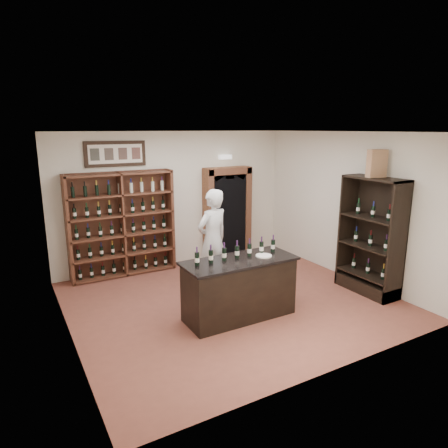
{
  "coord_description": "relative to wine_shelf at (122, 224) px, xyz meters",
  "views": [
    {
      "loc": [
        -3.42,
        -5.8,
        3.07
      ],
      "look_at": [
        0.02,
        0.3,
        1.37
      ],
      "focal_mm": 32.0,
      "sensor_mm": 36.0,
      "label": 1
    }
  ],
  "objects": [
    {
      "name": "wall_left",
      "position": [
        -1.45,
        -2.33,
        0.4
      ],
      "size": [
        0.04,
        5.0,
        3.0
      ],
      "primitive_type": "cube",
      "color": "silver",
      "rests_on": "ground"
    },
    {
      "name": "counter_bottle_1",
      "position": [
        0.62,
        -2.85,
        0.01
      ],
      "size": [
        0.07,
        0.07,
        0.3
      ],
      "color": "black",
      "rests_on": "tasting_counter"
    },
    {
      "name": "framed_picture",
      "position": [
        0.0,
        0.14,
        1.45
      ],
      "size": [
        1.25,
        0.04,
        0.52
      ],
      "primitive_type": "cube",
      "color": "black",
      "rests_on": "wall_back"
    },
    {
      "name": "counter_bottle_4",
      "position": [
        1.34,
        -2.85,
        0.01
      ],
      "size": [
        0.07,
        0.07,
        0.3
      ],
      "color": "black",
      "rests_on": "tasting_counter"
    },
    {
      "name": "counter_bottle_3",
      "position": [
        1.1,
        -2.85,
        0.01
      ],
      "size": [
        0.07,
        0.07,
        0.3
      ],
      "color": "black",
      "rests_on": "tasting_counter"
    },
    {
      "name": "wall_right",
      "position": [
        4.05,
        -2.33,
        0.4
      ],
      "size": [
        0.04,
        5.0,
        3.0
      ],
      "primitive_type": "cube",
      "color": "silver",
      "rests_on": "ground"
    },
    {
      "name": "counter_bottle_6",
      "position": [
        1.82,
        -2.85,
        0.01
      ],
      "size": [
        0.07,
        0.07,
        0.3
      ],
      "color": "black",
      "rests_on": "tasting_counter"
    },
    {
      "name": "emergency_light",
      "position": [
        2.55,
        0.09,
        1.3
      ],
      "size": [
        0.3,
        0.1,
        0.1
      ],
      "primitive_type": "cube",
      "color": "white",
      "rests_on": "wall_back"
    },
    {
      "name": "ceiling",
      "position": [
        1.3,
        -2.33,
        1.9
      ],
      "size": [
        5.5,
        5.5,
        0.0
      ],
      "primitive_type": "plane",
      "rotation": [
        3.14,
        0.0,
        0.0
      ],
      "color": "white",
      "rests_on": "wall_back"
    },
    {
      "name": "counter_bottle_5",
      "position": [
        1.58,
        -2.85,
        0.01
      ],
      "size": [
        0.07,
        0.07,
        0.3
      ],
      "color": "black",
      "rests_on": "tasting_counter"
    },
    {
      "name": "shopkeeper",
      "position": [
        1.31,
        -1.61,
        -0.12
      ],
      "size": [
        0.81,
        0.64,
        1.96
      ],
      "primitive_type": "imported",
      "rotation": [
        0.0,
        0.0,
        3.41
      ],
      "color": "silver",
      "rests_on": "ground"
    },
    {
      "name": "counter_bottle_2",
      "position": [
        0.86,
        -2.85,
        0.01
      ],
      "size": [
        0.07,
        0.07,
        0.3
      ],
      "color": "black",
      "rests_on": "tasting_counter"
    },
    {
      "name": "wine_crate",
      "position": [
        3.78,
        -3.23,
        1.35
      ],
      "size": [
        0.37,
        0.21,
        0.49
      ],
      "primitive_type": "cube",
      "rotation": [
        0.0,
        0.0,
        -0.2
      ],
      "color": "#AB7E5A",
      "rests_on": "side_cabinet"
    },
    {
      "name": "side_cabinet",
      "position": [
        3.82,
        -3.23,
        -0.35
      ],
      "size": [
        0.48,
        1.2,
        2.2
      ],
      "color": "black",
      "rests_on": "ground"
    },
    {
      "name": "plate",
      "position": [
        1.53,
        -2.99,
        -0.09
      ],
      "size": [
        0.27,
        0.27,
        0.02
      ],
      "primitive_type": "cylinder",
      "color": "white",
      "rests_on": "tasting_counter"
    },
    {
      "name": "counter_bottle_0",
      "position": [
        0.38,
        -2.85,
        0.01
      ],
      "size": [
        0.07,
        0.07,
        0.3
      ],
      "color": "black",
      "rests_on": "tasting_counter"
    },
    {
      "name": "arched_doorway",
      "position": [
        2.55,
        -0.0,
        0.04
      ],
      "size": [
        1.17,
        0.35,
        2.17
      ],
      "color": "black",
      "rests_on": "ground"
    },
    {
      "name": "wine_shelf",
      "position": [
        0.0,
        0.0,
        0.0
      ],
      "size": [
        2.2,
        0.38,
        2.2
      ],
      "color": "brown",
      "rests_on": "ground"
    },
    {
      "name": "tasting_counter",
      "position": [
        1.1,
        -2.93,
        -0.61
      ],
      "size": [
        1.88,
        0.78,
        1.0
      ],
      "color": "black",
      "rests_on": "ground"
    },
    {
      "name": "floor",
      "position": [
        1.3,
        -2.33,
        -1.1
      ],
      "size": [
        5.5,
        5.5,
        0.0
      ],
      "primitive_type": "plane",
      "color": "brown",
      "rests_on": "ground"
    },
    {
      "name": "wall_back",
      "position": [
        1.3,
        0.17,
        0.4
      ],
      "size": [
        5.5,
        0.04,
        3.0
      ],
      "primitive_type": "cube",
      "color": "silver",
      "rests_on": "ground"
    }
  ]
}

